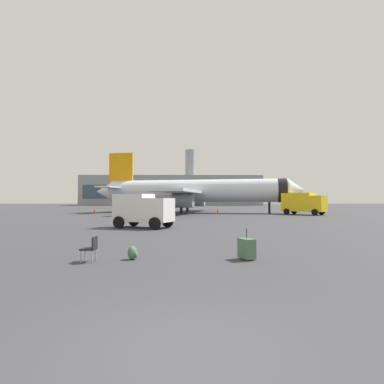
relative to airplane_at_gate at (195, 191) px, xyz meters
name	(u,v)px	position (x,y,z in m)	size (l,w,h in m)	color
ground_plane	(182,353)	(-1.53, -48.00, -3.66)	(400.00, 400.00, 0.00)	#38383D
airplane_at_gate	(195,191)	(0.00, 0.00, 0.00)	(35.54, 32.29, 10.50)	silver
service_truck	(137,204)	(-8.11, -9.75, -2.05)	(5.27, 3.85, 2.90)	white
fuel_truck	(303,203)	(15.79, -6.97, -1.88)	(5.96, 5.92, 3.20)	yellow
cargo_van	(143,209)	(-4.79, -28.34, -2.21)	(4.83, 3.68, 2.60)	white
safety_cone_near	(94,211)	(-16.59, -0.81, -3.30)	(0.44, 0.44, 0.73)	#F2590C
safety_cone_mid	(218,210)	(4.22, 2.88, -3.24)	(0.44, 0.44, 0.83)	#F2590C
rolling_suitcase	(247,248)	(0.69, -41.26, -3.27)	(0.60, 0.74, 1.10)	#476B4C
traveller_backpack	(133,253)	(-3.38, -41.18, -3.42)	(0.36, 0.40, 0.48)	#476B4C
gate_chair	(91,247)	(-4.75, -41.57, -3.16)	(0.50, 0.50, 0.86)	black
terminal_building	(173,191)	(-7.38, 84.67, 2.70)	(75.19, 22.23, 24.45)	gray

